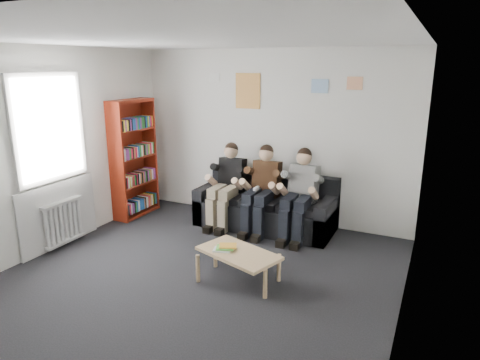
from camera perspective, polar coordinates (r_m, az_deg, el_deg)
The scene contains 14 objects.
room_shell at distance 4.61m, azimuth -7.33°, elevation 1.16°, with size 5.00×5.00×5.00m.
sofa at distance 6.66m, azimuth 3.49°, elevation -3.79°, with size 2.11×0.86×0.81m.
bookshelf at distance 7.23m, azimuth -13.91°, elevation 2.79°, with size 0.29×0.86×1.92m.
coffee_table at distance 5.00m, azimuth -0.20°, elevation -10.00°, with size 0.94×0.52×0.37m.
game_cases at distance 5.03m, azimuth -2.01°, elevation -9.00°, with size 0.24×0.21×0.05m.
person_left at distance 6.63m, azimuth -1.82°, elevation -0.74°, with size 0.40×0.85×1.29m.
person_middle at distance 6.38m, azimuth 2.87°, elevation -1.32°, with size 0.40×0.86×1.30m.
person_right at distance 6.19m, azimuth 7.89°, elevation -1.98°, with size 0.40×0.86×1.30m.
radiator at distance 6.42m, azimuth -22.47°, elevation -5.20°, with size 0.10×0.64×0.60m.
window at distance 6.28m, azimuth -23.54°, elevation 0.75°, with size 0.05×1.30×2.36m.
poster_large at distance 6.87m, azimuth 1.06°, elevation 11.78°, with size 0.42×0.01×0.55m, color #E6C351.
poster_blue at distance 6.47m, azimuth 10.58°, elevation 12.21°, with size 0.25×0.01×0.20m, color #4699EE.
poster_pink at distance 6.36m, azimuth 15.05°, elevation 12.36°, with size 0.22×0.01×0.18m, color #C83E8A.
poster_sign at distance 7.13m, azimuth -3.45°, elevation 13.49°, with size 0.20×0.01×0.14m, color white.
Camera 1 is at (2.45, -3.75, 2.46)m, focal length 32.00 mm.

